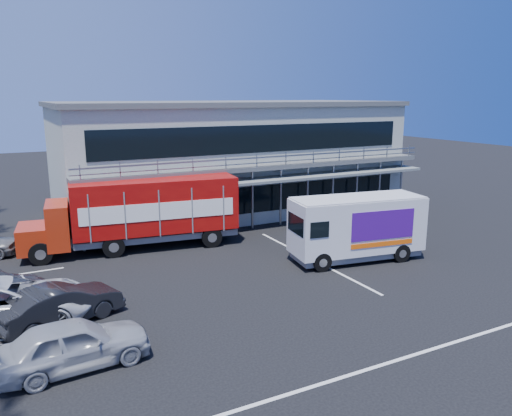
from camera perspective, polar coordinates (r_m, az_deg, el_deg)
name	(u,v)px	position (r m, az deg, el deg)	size (l,w,h in m)	color
ground	(312,287)	(20.81, 6.41, -9.00)	(120.00, 120.00, 0.00)	black
building	(228,156)	(34.14, -3.22, 5.95)	(22.40, 12.00, 7.30)	#969C8F
red_truck	(141,211)	(25.99, -13.02, -0.30)	(10.83, 3.81, 3.57)	#A7240D
white_van	(357,227)	(24.00, 11.44, -2.14)	(6.53, 3.09, 3.06)	silver
parked_car_a	(74,344)	(15.69, -20.11, -14.38)	(1.72, 4.28, 1.46)	#9C9EA3
parked_car_b	(61,305)	(18.62, -21.44, -10.24)	(1.46, 4.18, 1.38)	black
parked_car_c	(6,303)	(19.23, -26.67, -9.64)	(2.66, 5.77, 1.60)	silver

